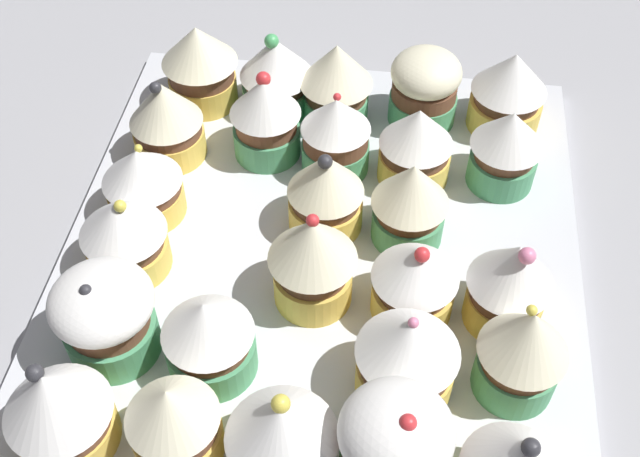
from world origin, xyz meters
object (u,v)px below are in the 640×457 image
Objects in this scene: cupcake_15 at (425,87)px; cupcake_23 at (510,282)px; cupcake_7 at (266,116)px; cupcake_21 at (509,90)px; cupcake_10 at (336,80)px; cupcake_18 at (415,279)px; cupcake_17 at (410,201)px; cupcake_11 at (333,134)px; cupcake_4 at (106,315)px; cupcake_12 at (322,191)px; cupcake_3 at (124,234)px; cupcake_13 at (317,259)px; cupcake_1 at (166,119)px; cupcake_9 at (174,420)px; cupcake_6 at (276,73)px; cupcake_2 at (143,181)px; cupcake_19 at (407,356)px; cupcake_8 at (209,336)px; cupcake_5 at (57,408)px; cupcake_22 at (506,147)px; cupcake_0 at (200,63)px; baking_tray at (320,260)px; cupcake_20 at (394,445)px; cupcake_24 at (523,350)px; cupcake_14 at (288,437)px; cupcake_16 at (416,144)px.

cupcake_23 reaches higher than cupcake_15.
cupcake_7 is 1.09× the size of cupcake_21.
cupcake_10 is 20.76cm from cupcake_18.
cupcake_7 is at bearing -122.63° from cupcake_17.
cupcake_11 is 15.01cm from cupcake_18.
cupcake_12 is (-12.67, 12.22, 0.02)cm from cupcake_4.
cupcake_13 is at bearing 85.22° from cupcake_3.
cupcake_1 is 18.90cm from cupcake_13.
cupcake_21 is at bearing 148.44° from cupcake_9.
cupcake_2 is at bearing -30.23° from cupcake_6.
cupcake_17 is (-0.04, 19.82, 0.61)cm from cupcake_2.
cupcake_15 is 0.89× the size of cupcake_19.
cupcake_6 is at bearing -179.68° from cupcake_8.
cupcake_10 is (-31.69, 12.59, 0.26)cm from cupcake_5.
cupcake_23 reaches higher than cupcake_19.
cupcake_18 is 0.98× the size of cupcake_22.
cupcake_18 is at bearing 43.84° from cupcake_0.
cupcake_3 and cupcake_15 have the same top height.
cupcake_22 is (-6.39, 13.38, 0.02)cm from cupcake_12.
cupcake_19 reaches higher than cupcake_17.
baking_tray is 6.93× the size of cupcake_2.
cupcake_4 is 1.03× the size of cupcake_18.
cupcake_23 reaches higher than cupcake_21.
cupcake_21 is (-7.18, 26.99, 0.01)cm from cupcake_1.
cupcake_2 is 0.78× the size of cupcake_20.
cupcake_12 is 1.03× the size of cupcake_17.
cupcake_10 is 0.92× the size of cupcake_24.
cupcake_5 is 1.08× the size of cupcake_18.
cupcake_5 is at bearing -90.32° from cupcake_14.
cupcake_20 reaches higher than cupcake_11.
cupcake_23 is (13.28, -0.12, 0.33)cm from cupcake_22.
cupcake_3 is at bearing -74.73° from cupcake_17.
cupcake_19 is (26.25, 19.05, -0.21)cm from cupcake_0.
baking_tray is at bearing 140.80° from cupcake_5.
cupcake_12 is 14.95cm from cupcake_23.
cupcake_16 is at bearing 47.53° from cupcake_10.
cupcake_21 is at bearing 161.96° from cupcake_18.
cupcake_13 is at bearing 151.43° from cupcake_9.
cupcake_19 is at bearing 88.22° from cupcake_4.
cupcake_1 is 1.06× the size of cupcake_4.
cupcake_6 is at bearing -109.26° from cupcake_22.
cupcake_7 is (-26.63, 7.55, 0.16)cm from cupcake_5.
cupcake_18 is at bearing 177.43° from cupcake_20.
cupcake_15 is at bearing -135.61° from cupcake_22.
cupcake_21 is at bearing 90.72° from cupcake_6.
cupcake_10 is 12.32cm from cupcake_12.
cupcake_3 is 29.21cm from cupcake_22.
cupcake_2 is at bearing -101.29° from baking_tray.
cupcake_10 is (-15.42, -0.68, 4.53)cm from baking_tray.
cupcake_0 is 1.00× the size of cupcake_14.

